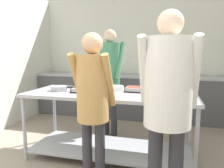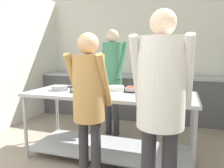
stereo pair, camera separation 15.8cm
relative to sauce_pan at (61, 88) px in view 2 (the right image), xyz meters
name	(u,v)px [view 2 (the right image)]	position (x,y,z in m)	size (l,w,h in m)	color
wall_rear	(141,56)	(0.68, 2.34, 0.40)	(4.44, 0.06, 2.65)	silver
back_counter	(137,96)	(0.68, 1.97, -0.46)	(4.28, 0.65, 0.93)	#4C4C51
serving_counter	(110,114)	(0.71, 0.04, -0.32)	(2.19, 0.86, 0.89)	#9EA0A8
sauce_pan	(61,88)	(0.00, 0.00, 0.00)	(0.37, 0.23, 0.06)	#9EA0A8
serving_tray_roast	(88,90)	(0.40, 0.03, -0.01)	(0.37, 0.29, 0.05)	#9EA0A8
plate_stack	(116,88)	(0.74, 0.24, -0.01)	(0.23, 0.23, 0.06)	white
serving_tray_vegetables	(143,90)	(1.11, 0.24, -0.01)	(0.45, 0.26, 0.05)	#9EA0A8
broccoli_bowl	(171,95)	(1.49, -0.12, 0.01)	(0.23, 0.23, 0.11)	silver
guest_serving_left	(161,94)	(1.45, -0.84, 0.15)	(0.49, 0.39, 1.74)	#2D2D33
guest_serving_right	(89,94)	(0.72, -0.64, 0.07)	(0.43, 0.32, 1.60)	#2D2D33
cook_behind_counter	(112,70)	(0.49, 0.83, 0.19)	(0.46, 0.39, 1.78)	#2D2D33
water_bottle	(82,68)	(-0.65, 2.02, 0.13)	(0.08, 0.08, 0.27)	#23602D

